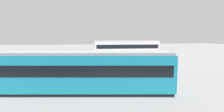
{
  "coord_description": "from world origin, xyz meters",
  "views": [
    {
      "loc": [
        5.58,
        26.46,
        4.7
      ],
      "look_at": [
        1.03,
        4.03,
        2.24
      ],
      "focal_mm": 29.96,
      "sensor_mm": 36.0,
      "label": 1
    }
  ],
  "objects_px": {
    "pedestrian_near_railing": "(93,69)",
    "info_sign": "(60,62)",
    "double_decker_bus": "(126,53)",
    "tram_yellow": "(87,72)"
  },
  "relations": [
    {
      "from": "tram_yellow",
      "to": "double_decker_bus",
      "type": "bearing_deg",
      "value": -118.15
    },
    {
      "from": "double_decker_bus",
      "to": "info_sign",
      "type": "bearing_deg",
      "value": 33.53
    },
    {
      "from": "double_decker_bus",
      "to": "pedestrian_near_railing",
      "type": "height_order",
      "value": "double_decker_bus"
    },
    {
      "from": "double_decker_bus",
      "to": "tram_yellow",
      "type": "height_order",
      "value": "double_decker_bus"
    },
    {
      "from": "double_decker_bus",
      "to": "info_sign",
      "type": "distance_m",
      "value": 11.78
    },
    {
      "from": "pedestrian_near_railing",
      "to": "double_decker_bus",
      "type": "bearing_deg",
      "value": -128.68
    },
    {
      "from": "pedestrian_near_railing",
      "to": "info_sign",
      "type": "bearing_deg",
      "value": -15.84
    },
    {
      "from": "pedestrian_near_railing",
      "to": "info_sign",
      "type": "height_order",
      "value": "info_sign"
    },
    {
      "from": "double_decker_bus",
      "to": "pedestrian_near_railing",
      "type": "xyz_separation_m",
      "value": [
        6.06,
        7.57,
        -1.09
      ]
    },
    {
      "from": "double_decker_bus",
      "to": "tram_yellow",
      "type": "distance_m",
      "value": 15.18
    }
  ]
}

